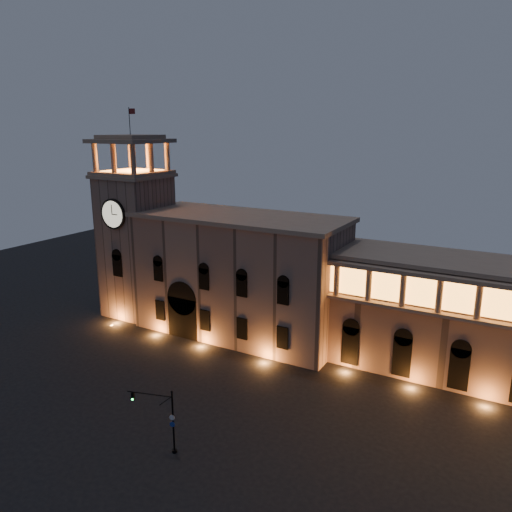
% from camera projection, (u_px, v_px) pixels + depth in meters
% --- Properties ---
extents(ground, '(160.00, 160.00, 0.00)m').
position_uv_depth(ground, '(152.00, 404.00, 54.80)').
color(ground, black).
rests_on(ground, ground).
extents(government_building, '(30.80, 12.80, 17.60)m').
position_uv_depth(government_building, '(239.00, 275.00, 72.08)').
color(government_building, '#886959').
rests_on(government_building, ground).
extents(clock_tower, '(9.80, 9.80, 32.40)m').
position_uv_depth(clock_tower, '(137.00, 238.00, 79.10)').
color(clock_tower, '#886959').
rests_on(clock_tower, ground).
extents(colonnade_wing, '(40.60, 11.50, 14.50)m').
position_uv_depth(colonnade_wing, '(498.00, 324.00, 57.92)').
color(colonnade_wing, '#836454').
rests_on(colonnade_wing, ground).
extents(traffic_light, '(4.53, 1.51, 6.42)m').
position_uv_depth(traffic_light, '(165.00, 419.00, 46.05)').
color(traffic_light, black).
rests_on(traffic_light, ground).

